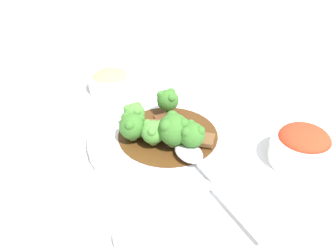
# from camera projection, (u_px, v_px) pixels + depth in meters

# --- Properties ---
(ground_plane) EXTENTS (4.00, 4.00, 0.00)m
(ground_plane) POSITION_uv_depth(u_px,v_px,m) (168.00, 141.00, 0.71)
(ground_plane) COLOR silver
(main_plate) EXTENTS (0.29, 0.29, 0.02)m
(main_plate) POSITION_uv_depth(u_px,v_px,m) (168.00, 137.00, 0.71)
(main_plate) COLOR white
(main_plate) RESTS_ON ground_plane
(beef_strip_0) EXTENTS (0.05, 0.05, 0.01)m
(beef_strip_0) POSITION_uv_depth(u_px,v_px,m) (201.00, 139.00, 0.68)
(beef_strip_0) COLOR brown
(beef_strip_0) RESTS_ON main_plate
(beef_strip_1) EXTENTS (0.06, 0.06, 0.02)m
(beef_strip_1) POSITION_uv_depth(u_px,v_px,m) (153.00, 128.00, 0.70)
(beef_strip_1) COLOR brown
(beef_strip_1) RESTS_ON main_plate
(beef_strip_2) EXTENTS (0.06, 0.06, 0.01)m
(beef_strip_2) POSITION_uv_depth(u_px,v_px,m) (169.00, 120.00, 0.73)
(beef_strip_2) COLOR #56331E
(beef_strip_2) RESTS_ON main_plate
(broccoli_floret_0) EXTENTS (0.04, 0.04, 0.05)m
(broccoli_floret_0) POSITION_uv_depth(u_px,v_px,m) (134.00, 113.00, 0.71)
(broccoli_floret_0) COLOR #7FA84C
(broccoli_floret_0) RESTS_ON main_plate
(broccoli_floret_1) EXTENTS (0.04, 0.04, 0.05)m
(broccoli_floret_1) POSITION_uv_depth(u_px,v_px,m) (192.00, 134.00, 0.65)
(broccoli_floret_1) COLOR #7FA84C
(broccoli_floret_1) RESTS_ON main_plate
(broccoli_floret_2) EXTENTS (0.04, 0.04, 0.04)m
(broccoli_floret_2) POSITION_uv_depth(u_px,v_px,m) (153.00, 132.00, 0.66)
(broccoli_floret_2) COLOR #7FA84C
(broccoli_floret_2) RESTS_ON main_plate
(broccoli_floret_3) EXTENTS (0.04, 0.04, 0.05)m
(broccoli_floret_3) POSITION_uv_depth(u_px,v_px,m) (168.00, 100.00, 0.74)
(broccoli_floret_3) COLOR #7FA84C
(broccoli_floret_3) RESTS_ON main_plate
(broccoli_floret_4) EXTENTS (0.05, 0.05, 0.06)m
(broccoli_floret_4) POSITION_uv_depth(u_px,v_px,m) (174.00, 129.00, 0.66)
(broccoli_floret_4) COLOR #7FA84C
(broccoli_floret_4) RESTS_ON main_plate
(broccoli_floret_5) EXTENTS (0.05, 0.05, 0.05)m
(broccoli_floret_5) POSITION_uv_depth(u_px,v_px,m) (132.00, 126.00, 0.67)
(broccoli_floret_5) COLOR #7FA84C
(broccoli_floret_5) RESTS_ON main_plate
(serving_spoon) EXTENTS (0.14, 0.21, 0.01)m
(serving_spoon) POSITION_uv_depth(u_px,v_px,m) (196.00, 160.00, 0.63)
(serving_spoon) COLOR silver
(serving_spoon) RESTS_ON main_plate
(side_bowl_kimchi) EXTENTS (0.11, 0.11, 0.06)m
(side_bowl_kimchi) POSITION_uv_depth(u_px,v_px,m) (302.00, 146.00, 0.65)
(side_bowl_kimchi) COLOR white
(side_bowl_kimchi) RESTS_ON ground_plane
(side_bowl_appetizer) EXTENTS (0.10, 0.10, 0.04)m
(side_bowl_appetizer) POSITION_uv_depth(u_px,v_px,m) (111.00, 81.00, 0.85)
(side_bowl_appetizer) COLOR white
(side_bowl_appetizer) RESTS_ON ground_plane
(sauce_dish) EXTENTS (0.07, 0.07, 0.01)m
(sauce_dish) POSITION_uv_depth(u_px,v_px,m) (137.00, 236.00, 0.53)
(sauce_dish) COLOR white
(sauce_dish) RESTS_ON ground_plane
(paper_napkin) EXTENTS (0.10, 0.09, 0.01)m
(paper_napkin) POSITION_uv_depth(u_px,v_px,m) (59.00, 182.00, 0.62)
(paper_napkin) COLOR silver
(paper_napkin) RESTS_ON ground_plane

